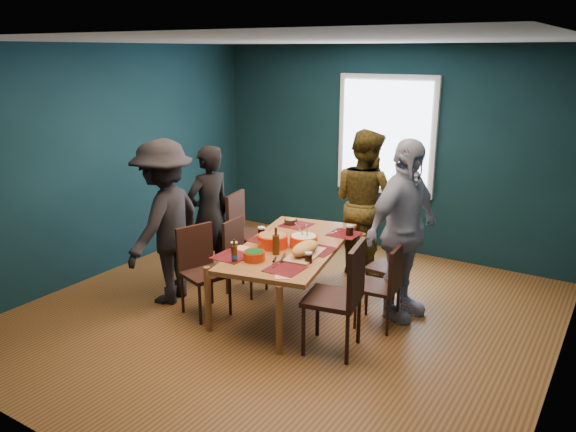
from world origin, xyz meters
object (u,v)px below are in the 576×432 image
object	(u,v)px
dining_table	(291,251)
chair_right_mid	(386,281)
bowl_salad	(273,240)
chair_right_far	(395,262)
chair_right_near	(343,290)
person_back	(365,203)
chair_left_mid	(240,250)
person_near_left	(165,222)
bowl_dumpling	(304,241)
person_right	(403,231)
person_far_left	(209,214)
bowl_herbs	(254,255)
chair_left_far	(244,227)
chair_left_near	(200,263)
cutting_board	(305,250)

from	to	relation	value
dining_table	chair_right_mid	size ratio (longest dim) A/B	2.39
bowl_salad	chair_right_far	bearing A→B (deg)	38.77
chair_right_near	person_back	world-z (taller)	person_back
chair_left_mid	person_near_left	bearing A→B (deg)	-134.75
dining_table	chair_right_far	world-z (taller)	chair_right_far
dining_table	chair_right_near	distance (m)	1.00
chair_right_mid	bowl_dumpling	xyz separation A→B (m)	(-0.86, -0.10, 0.28)
chair_left_mid	person_right	bearing A→B (deg)	8.69
person_far_left	bowl_herbs	world-z (taller)	person_far_left
person_far_left	person_right	world-z (taller)	person_right
chair_left_far	bowl_salad	xyz separation A→B (m)	(0.89, -0.70, 0.20)
chair_left_far	chair_left_near	world-z (taller)	chair_left_far
dining_table	chair_left_mid	size ratio (longest dim) A/B	2.43
chair_right_far	bowl_salad	bearing A→B (deg)	-136.98
chair_left_near	cutting_board	xyz separation A→B (m)	(1.03, 0.35, 0.24)
chair_left_far	chair_right_near	bearing A→B (deg)	-41.75
chair_right_far	chair_left_near	bearing A→B (deg)	-139.00
person_back	cutting_board	distance (m)	1.54
bowl_dumpling	bowl_herbs	xyz separation A→B (m)	(-0.20, -0.58, -0.02)
chair_left_far	person_right	world-z (taller)	person_right
dining_table	chair_right_far	bearing A→B (deg)	24.87
chair_left_near	bowl_herbs	distance (m)	0.72
bowl_salad	chair_right_near	bearing A→B (deg)	-20.38
cutting_board	bowl_herbs	bearing A→B (deg)	-141.36
person_near_left	bowl_dumpling	distance (m)	1.49
chair_left_far	chair_left_near	distance (m)	1.14
chair_right_far	chair_right_near	distance (m)	1.18
person_far_left	bowl_herbs	size ratio (longest dim) A/B	7.73
chair_right_mid	cutting_board	xyz separation A→B (m)	(-0.72, -0.33, 0.28)
chair_left_near	chair_right_far	distance (m)	2.02
chair_right_mid	dining_table	bearing A→B (deg)	-178.15
chair_left_far	bowl_herbs	bearing A→B (deg)	-61.55
chair_left_far	chair_right_mid	xyz separation A→B (m)	(2.01, -0.43, -0.09)
chair_left_far	person_near_left	world-z (taller)	person_near_left
chair_left_far	chair_left_mid	size ratio (longest dim) A/B	1.20
dining_table	chair_left_near	world-z (taller)	chair_left_near
dining_table	chair_right_near	bearing A→B (deg)	-42.95
chair_left_near	bowl_dumpling	size ratio (longest dim) A/B	3.19
chair_left_mid	chair_right_far	distance (m)	1.69
chair_left_near	bowl_herbs	bearing A→B (deg)	18.12
chair_left_mid	bowl_dumpling	distance (m)	0.90
chair_left_near	bowl_herbs	size ratio (longest dim) A/B	4.39
dining_table	chair_left_near	distance (m)	0.94
chair_right_mid	chair_right_near	xyz separation A→B (m)	(-0.14, -0.64, 0.11)
dining_table	person_near_left	world-z (taller)	person_near_left
chair_right_near	person_back	bearing A→B (deg)	98.65
person_far_left	cutting_board	bearing A→B (deg)	89.37
chair_right_near	chair_left_far	bearing A→B (deg)	139.24
chair_left_far	person_near_left	distance (m)	1.14
chair_right_near	bowl_salad	distance (m)	1.07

